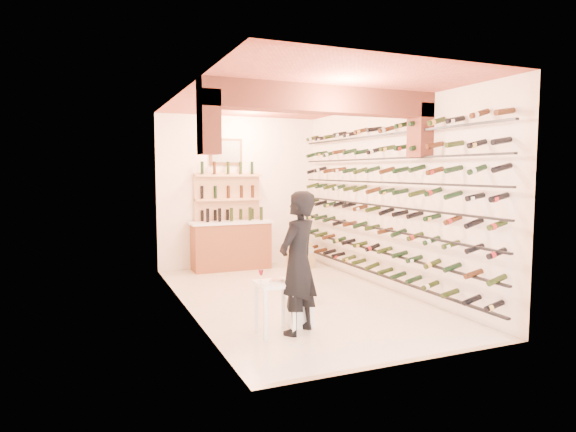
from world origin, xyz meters
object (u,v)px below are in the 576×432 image
at_px(person, 298,263).
at_px(crate_lower, 301,261).
at_px(chrome_barstool, 301,270).
at_px(white_stool, 300,312).
at_px(back_counter, 231,244).
at_px(tasting_table, 274,291).
at_px(wine_rack, 377,200).

bearing_deg(person, crate_lower, -150.26).
bearing_deg(crate_lower, chrome_barstool, -114.12).
distance_m(chrome_barstool, crate_lower, 2.58).
bearing_deg(white_stool, crate_lower, 65.57).
xyz_separation_m(back_counter, person, (-0.37, -4.28, 0.37)).
height_order(tasting_table, white_stool, tasting_table).
bearing_deg(chrome_barstool, white_stool, -114.99).
height_order(wine_rack, person, wine_rack).
height_order(wine_rack, back_counter, wine_rack).
relative_size(wine_rack, back_counter, 3.35).
height_order(white_stool, chrome_barstool, chrome_barstool).
distance_m(person, crate_lower, 4.29).
distance_m(wine_rack, white_stool, 2.84).
relative_size(tasting_table, chrome_barstool, 0.97).
height_order(tasting_table, person, person).
xyz_separation_m(back_counter, chrome_barstool, (0.34, -2.78, -0.06)).
relative_size(back_counter, chrome_barstool, 2.06).
relative_size(back_counter, person, 0.95).
bearing_deg(wine_rack, tasting_table, -148.01).
distance_m(back_counter, chrome_barstool, 2.80).
height_order(white_stool, person, person).
bearing_deg(tasting_table, chrome_barstool, 56.16).
bearing_deg(person, tasting_table, -50.39).
height_order(tasting_table, crate_lower, tasting_table).
xyz_separation_m(person, chrome_barstool, (0.72, 1.50, -0.42)).
bearing_deg(chrome_barstool, wine_rack, 5.07).
distance_m(wine_rack, chrome_barstool, 1.84).
distance_m(person, chrome_barstool, 1.72).
height_order(tasting_table, chrome_barstool, chrome_barstool).
xyz_separation_m(back_counter, tasting_table, (-0.66, -4.21, 0.01)).
bearing_deg(back_counter, white_stool, -93.43).
bearing_deg(tasting_table, back_counter, 82.42).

